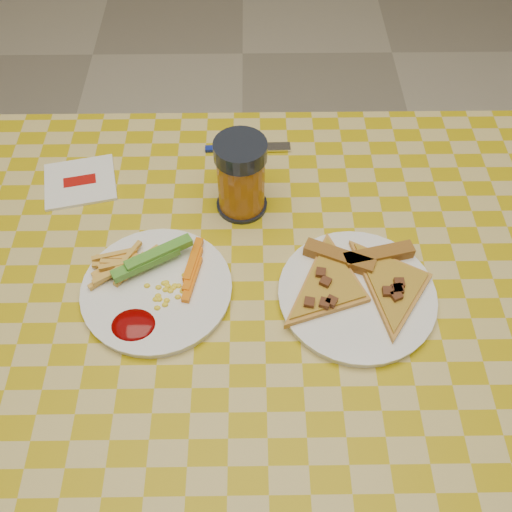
# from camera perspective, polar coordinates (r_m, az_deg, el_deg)

# --- Properties ---
(ground) EXTENTS (8.00, 8.00, 0.00)m
(ground) POSITION_cam_1_polar(r_m,az_deg,el_deg) (1.56, -1.51, -19.51)
(ground) COLOR beige
(ground) RESTS_ON ground
(table) EXTENTS (1.28, 0.88, 0.76)m
(table) POSITION_cam_1_polar(r_m,az_deg,el_deg) (0.93, -2.40, -6.91)
(table) COLOR silver
(table) RESTS_ON ground
(plate_left) EXTENTS (0.29, 0.29, 0.01)m
(plate_left) POSITION_cam_1_polar(r_m,az_deg,el_deg) (0.88, -9.87, -3.41)
(plate_left) COLOR white
(plate_left) RESTS_ON table
(plate_right) EXTENTS (0.28, 0.28, 0.01)m
(plate_right) POSITION_cam_1_polar(r_m,az_deg,el_deg) (0.88, 10.02, -3.94)
(plate_right) COLOR white
(plate_right) RESTS_ON table
(fries_veggies) EXTENTS (0.19, 0.18, 0.04)m
(fries_veggies) POSITION_cam_1_polar(r_m,az_deg,el_deg) (0.88, -10.46, -1.92)
(fries_veggies) COLOR #E89D49
(fries_veggies) RESTS_ON plate_left
(pizza_slices) EXTENTS (0.29, 0.25, 0.02)m
(pizza_slices) POSITION_cam_1_polar(r_m,az_deg,el_deg) (0.88, 10.27, -2.54)
(pizza_slices) COLOR #D88F42
(pizza_slices) RESTS_ON plate_right
(drink_glass) EXTENTS (0.09, 0.09, 0.14)m
(drink_glass) POSITION_cam_1_polar(r_m,az_deg,el_deg) (0.93, -1.51, 7.89)
(drink_glass) COLOR black
(drink_glass) RESTS_ON table
(napkin) EXTENTS (0.14, 0.14, 0.01)m
(napkin) POSITION_cam_1_polar(r_m,az_deg,el_deg) (1.07, -17.19, 7.10)
(napkin) COLOR white
(napkin) RESTS_ON table
(fork) EXTENTS (0.16, 0.02, 0.01)m
(fork) POSITION_cam_1_polar(r_m,az_deg,el_deg) (1.08, -0.70, 10.78)
(fork) COLOR navy
(fork) RESTS_ON table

